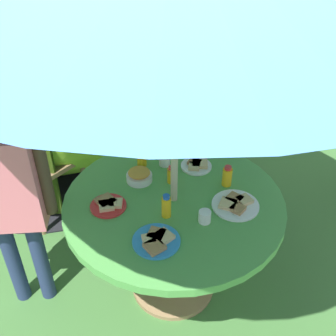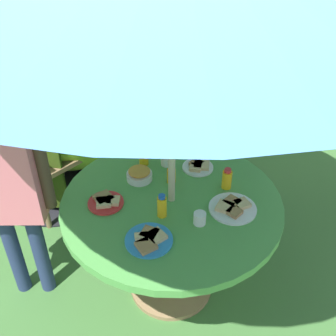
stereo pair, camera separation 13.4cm
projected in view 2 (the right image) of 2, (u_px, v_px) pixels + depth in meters
name	position (u px, v px, depth m)	size (l,w,h in m)	color
ground_plane	(171.00, 287.00, 2.57)	(10.00, 10.00, 0.02)	#3D6B33
hedge_backdrop	(151.00, 4.00, 4.75)	(9.00, 0.70, 1.72)	#234C28
garden_table	(171.00, 221.00, 2.23)	(1.17, 1.17, 0.71)	#93704C
wooden_chair	(36.00, 136.00, 2.97)	(0.66, 0.66, 1.02)	brown
dome_tent	(63.00, 82.00, 3.47)	(2.60, 2.60, 1.33)	#8CC633
child_in_blue_shirt	(240.00, 100.00, 2.68)	(0.37, 0.41, 1.40)	navy
child_in_pink_shirt	(4.00, 174.00, 2.04)	(0.47, 0.23, 1.38)	navy
snack_bowl	(139.00, 174.00, 2.27)	(0.14, 0.14, 0.07)	white
plate_near_left	(233.00, 207.00, 2.08)	(0.24, 0.24, 0.03)	white
plate_front_edge	(149.00, 239.00, 1.89)	(0.23, 0.23, 0.03)	#338CD8
plate_center_back	(106.00, 202.00, 2.11)	(0.19, 0.19, 0.03)	red
plate_far_left	(198.00, 166.00, 2.36)	(0.18, 0.18, 0.03)	white
juice_bottle_near_right	(227.00, 179.00, 2.20)	(0.05, 0.05, 0.12)	yellow
juice_bottle_far_right	(162.00, 206.00, 2.01)	(0.05, 0.05, 0.13)	yellow
juice_bottle_center_front	(171.00, 175.00, 2.24)	(0.05, 0.05, 0.10)	yellow
juice_bottle_mid_left	(144.00, 157.00, 2.38)	(0.05, 0.05, 0.11)	yellow
cup_near	(200.00, 218.00, 1.98)	(0.06, 0.06, 0.06)	white
cup_far	(166.00, 159.00, 2.38)	(0.07, 0.07, 0.07)	white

